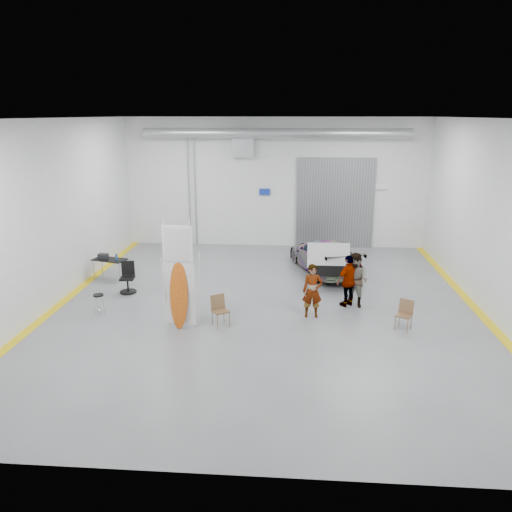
# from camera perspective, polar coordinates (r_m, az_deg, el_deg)

# --- Properties ---
(ground) EXTENTS (16.00, 16.00, 0.00)m
(ground) POSITION_cam_1_polar(r_m,az_deg,el_deg) (16.52, 1.10, -5.81)
(ground) COLOR slate
(ground) RESTS_ON ground
(room_shell) EXTENTS (14.02, 16.18, 6.01)m
(room_shell) POSITION_cam_1_polar(r_m,az_deg,el_deg) (17.67, 2.36, 9.28)
(room_shell) COLOR silver
(room_shell) RESTS_ON ground
(sedan_car) EXTENTS (3.07, 4.80, 1.29)m
(sedan_car) POSITION_cam_1_polar(r_m,az_deg,el_deg) (20.18, 7.82, 0.04)
(sedan_car) COLOR silver
(sedan_car) RESTS_ON ground
(person_a) EXTENTS (0.64, 0.43, 1.70)m
(person_a) POSITION_cam_1_polar(r_m,az_deg,el_deg) (15.55, 6.46, -3.99)
(person_a) COLOR #875949
(person_a) RESTS_ON ground
(person_b) EXTENTS (1.11, 1.08, 1.81)m
(person_b) POSITION_cam_1_polar(r_m,az_deg,el_deg) (16.59, 11.33, -2.72)
(person_b) COLOR #44667D
(person_b) RESTS_ON ground
(person_c) EXTENTS (1.06, 0.94, 1.74)m
(person_c) POSITION_cam_1_polar(r_m,az_deg,el_deg) (16.59, 10.55, -2.79)
(person_c) COLOR #AA6438
(person_c) RESTS_ON ground
(surfboard_display) EXTENTS (0.93, 0.32, 3.29)m
(surfboard_display) POSITION_cam_1_polar(r_m,az_deg,el_deg) (14.67, -8.70, -3.31)
(surfboard_display) COLOR white
(surfboard_display) RESTS_ON ground
(folding_chair_near) EXTENTS (0.61, 0.66, 0.94)m
(folding_chair_near) POSITION_cam_1_polar(r_m,az_deg,el_deg) (15.02, -4.04, -6.94)
(folding_chair_near) COLOR brown
(folding_chair_near) RESTS_ON ground
(folding_chair_far) EXTENTS (0.56, 0.61, 0.89)m
(folding_chair_far) POSITION_cam_1_polar(r_m,az_deg,el_deg) (15.37, 16.48, -7.12)
(folding_chair_far) COLOR brown
(folding_chair_far) RESTS_ON ground
(shop_stool) EXTENTS (0.34, 0.34, 0.67)m
(shop_stool) POSITION_cam_1_polar(r_m,az_deg,el_deg) (16.56, -17.49, -5.31)
(shop_stool) COLOR black
(shop_stool) RESTS_ON ground
(work_table) EXTENTS (1.38, 0.94, 1.03)m
(work_table) POSITION_cam_1_polar(r_m,az_deg,el_deg) (19.84, -16.56, -0.33)
(work_table) COLOR #9B9EA3
(work_table) RESTS_ON ground
(office_chair) EXTENTS (0.58, 0.58, 1.09)m
(office_chair) POSITION_cam_1_polar(r_m,az_deg,el_deg) (18.26, -14.41, -2.58)
(office_chair) COLOR black
(office_chair) RESTS_ON ground
(trunk_lid) EXTENTS (1.51, 0.92, 0.04)m
(trunk_lid) POSITION_cam_1_polar(r_m,az_deg,el_deg) (18.09, 8.26, 0.36)
(trunk_lid) COLOR silver
(trunk_lid) RESTS_ON sedan_car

